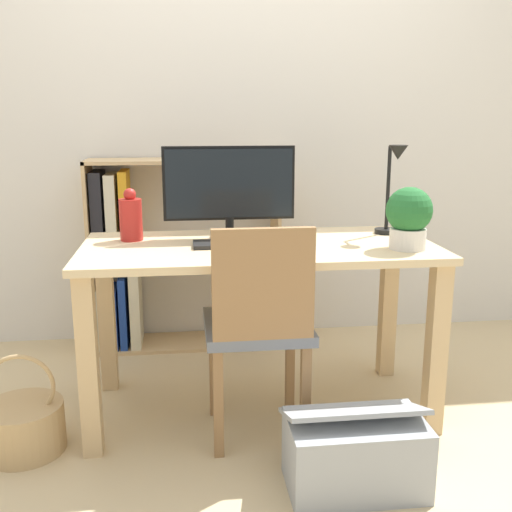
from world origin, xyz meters
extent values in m
plane|color=#CCB284|center=(0.00, 0.00, 0.00)|extent=(10.00, 10.00, 0.00)
cube|color=silver|center=(0.00, 0.97, 1.30)|extent=(8.00, 0.05, 2.60)
cube|color=#D8BC8C|center=(0.00, 0.00, 0.71)|extent=(1.43, 0.67, 0.03)
cube|color=tan|center=(-0.66, -0.28, 0.35)|extent=(0.07, 0.07, 0.70)
cube|color=tan|center=(0.66, -0.28, 0.35)|extent=(0.07, 0.07, 0.70)
cube|color=tan|center=(-0.66, 0.28, 0.35)|extent=(0.07, 0.07, 0.70)
cube|color=tan|center=(0.66, 0.28, 0.35)|extent=(0.07, 0.07, 0.70)
cylinder|color=black|center=(-0.11, 0.16, 0.73)|extent=(0.16, 0.16, 0.02)
cylinder|color=black|center=(-0.11, 0.16, 0.78)|extent=(0.04, 0.04, 0.07)
cube|color=black|center=(-0.11, 0.16, 0.96)|extent=(0.56, 0.02, 0.31)
cube|color=black|center=(-0.11, 0.16, 0.96)|extent=(0.53, 0.03, 0.29)
cube|color=black|center=(-0.10, -0.02, 0.73)|extent=(0.33, 0.13, 0.02)
cylinder|color=#B2231E|center=(-0.52, 0.15, 0.81)|extent=(0.09, 0.09, 0.17)
sphere|color=#B2231E|center=(-0.52, 0.15, 0.92)|extent=(0.05, 0.05, 0.05)
cylinder|color=black|center=(0.59, 0.16, 0.74)|extent=(0.10, 0.10, 0.02)
cylinder|color=black|center=(0.59, 0.16, 0.93)|extent=(0.02, 0.02, 0.36)
cylinder|color=black|center=(0.59, 0.11, 1.11)|extent=(0.01, 0.10, 0.01)
cone|color=black|center=(0.59, 0.06, 1.09)|extent=(0.08, 0.08, 0.06)
cylinder|color=silver|center=(0.57, -0.15, 0.77)|extent=(0.14, 0.14, 0.08)
sphere|color=#23662D|center=(0.57, -0.15, 0.88)|extent=(0.18, 0.18, 0.18)
cube|color=slate|center=(-0.03, -0.19, 0.44)|extent=(0.40, 0.40, 0.04)
cube|color=olive|center=(-0.03, -0.38, 0.66)|extent=(0.36, 0.03, 0.40)
cube|color=olive|center=(-0.19, -0.35, 0.21)|extent=(0.04, 0.04, 0.42)
cube|color=olive|center=(0.13, -0.35, 0.21)|extent=(0.04, 0.04, 0.42)
cube|color=olive|center=(-0.19, -0.03, 0.21)|extent=(0.04, 0.04, 0.42)
cube|color=olive|center=(0.13, -0.03, 0.21)|extent=(0.04, 0.04, 0.42)
cube|color=tan|center=(-0.78, 0.79, 0.51)|extent=(0.02, 0.28, 1.02)
cube|color=tan|center=(0.19, 0.79, 0.51)|extent=(0.02, 0.28, 1.02)
cube|color=tan|center=(-0.30, 0.79, 0.01)|extent=(1.00, 0.28, 0.02)
cube|color=tan|center=(-0.30, 0.79, 1.01)|extent=(1.00, 0.28, 0.02)
cube|color=tan|center=(-0.30, 0.79, 0.51)|extent=(0.96, 0.28, 0.02)
cube|color=beige|center=(-0.74, 0.79, 0.18)|extent=(0.04, 0.24, 0.33)
cube|color=navy|center=(-0.69, 0.79, 0.18)|extent=(0.05, 0.24, 0.32)
cube|color=navy|center=(-0.63, 0.79, 0.21)|extent=(0.04, 0.24, 0.39)
cube|color=beige|center=(-0.57, 0.79, 0.22)|extent=(0.05, 0.24, 0.41)
cube|color=black|center=(-0.74, 0.79, 0.74)|extent=(0.06, 0.24, 0.44)
cube|color=beige|center=(-0.67, 0.79, 0.73)|extent=(0.05, 0.24, 0.43)
cube|color=orange|center=(-0.60, 0.79, 0.74)|extent=(0.04, 0.24, 0.44)
cylinder|color=tan|center=(-0.92, -0.23, 0.09)|extent=(0.30, 0.30, 0.18)
torus|color=tan|center=(-0.92, -0.23, 0.26)|extent=(0.26, 0.02, 0.26)
cube|color=#999EA3|center=(0.25, -0.60, 0.12)|extent=(0.46, 0.27, 0.25)
cube|color=#999EA3|center=(0.25, -0.55, 0.26)|extent=(0.47, 0.26, 0.11)
camera|label=1|loc=(-0.30, -2.36, 1.24)|focal=42.00mm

